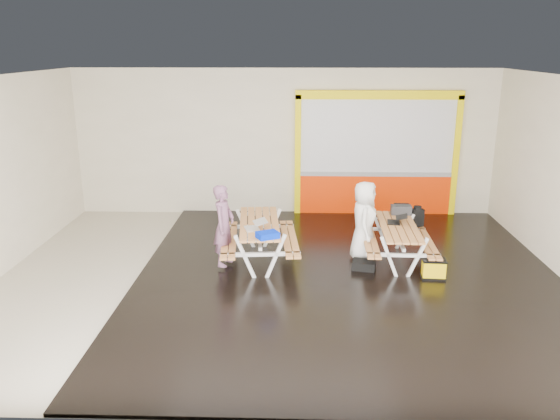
{
  "coord_description": "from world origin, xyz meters",
  "views": [
    {
      "loc": [
        0.32,
        -9.22,
        4.01
      ],
      "look_at": [
        0.0,
        0.9,
        1.0
      ],
      "focal_mm": 35.77,
      "sensor_mm": 36.0,
      "label": 1
    }
  ],
  "objects_px": {
    "backpack": "(417,216)",
    "blue_pouch": "(268,235)",
    "laptop_left": "(255,226)",
    "person_left": "(224,225)",
    "picnic_table_right": "(398,235)",
    "toolbox": "(401,210)",
    "fluke_bag": "(434,269)",
    "picnic_table_left": "(259,232)",
    "person_right": "(364,221)",
    "laptop_right": "(396,220)",
    "dark_case": "(364,265)"
  },
  "relations": [
    {
      "from": "dark_case",
      "to": "blue_pouch",
      "type": "bearing_deg",
      "value": -162.84
    },
    {
      "from": "picnic_table_left",
      "to": "picnic_table_right",
      "type": "distance_m",
      "value": 2.61
    },
    {
      "from": "person_right",
      "to": "laptop_left",
      "type": "relative_size",
      "value": 3.32
    },
    {
      "from": "person_right",
      "to": "blue_pouch",
      "type": "distance_m",
      "value": 2.08
    },
    {
      "from": "picnic_table_left",
      "to": "laptop_right",
      "type": "height_order",
      "value": "laptop_right"
    },
    {
      "from": "blue_pouch",
      "to": "person_left",
      "type": "bearing_deg",
      "value": 146.09
    },
    {
      "from": "picnic_table_left",
      "to": "fluke_bag",
      "type": "relative_size",
      "value": 5.12
    },
    {
      "from": "blue_pouch",
      "to": "backpack",
      "type": "relative_size",
      "value": 0.87
    },
    {
      "from": "person_left",
      "to": "fluke_bag",
      "type": "xyz_separation_m",
      "value": [
        3.74,
        -0.4,
        -0.64
      ]
    },
    {
      "from": "laptop_right",
      "to": "toolbox",
      "type": "xyz_separation_m",
      "value": [
        0.18,
        0.57,
        0.04
      ]
    },
    {
      "from": "picnic_table_left",
      "to": "toolbox",
      "type": "bearing_deg",
      "value": 16.08
    },
    {
      "from": "person_left",
      "to": "toolbox",
      "type": "distance_m",
      "value": 3.58
    },
    {
      "from": "backpack",
      "to": "blue_pouch",
      "type": "bearing_deg",
      "value": -149.07
    },
    {
      "from": "person_left",
      "to": "picnic_table_left",
      "type": "bearing_deg",
      "value": -48.01
    },
    {
      "from": "picnic_table_right",
      "to": "laptop_left",
      "type": "height_order",
      "value": "laptop_left"
    },
    {
      "from": "picnic_table_left",
      "to": "blue_pouch",
      "type": "xyz_separation_m",
      "value": [
        0.2,
        -0.88,
        0.25
      ]
    },
    {
      "from": "blue_pouch",
      "to": "toolbox",
      "type": "bearing_deg",
      "value": 33.11
    },
    {
      "from": "laptop_left",
      "to": "fluke_bag",
      "type": "bearing_deg",
      "value": -5.85
    },
    {
      "from": "backpack",
      "to": "fluke_bag",
      "type": "relative_size",
      "value": 0.97
    },
    {
      "from": "person_right",
      "to": "dark_case",
      "type": "relative_size",
      "value": 3.69
    },
    {
      "from": "dark_case",
      "to": "toolbox",
      "type": "bearing_deg",
      "value": 53.81
    },
    {
      "from": "person_right",
      "to": "laptop_right",
      "type": "xyz_separation_m",
      "value": [
        0.62,
        0.03,
        0.01
      ]
    },
    {
      "from": "blue_pouch",
      "to": "backpack",
      "type": "bearing_deg",
      "value": 30.93
    },
    {
      "from": "picnic_table_right",
      "to": "laptop_right",
      "type": "relative_size",
      "value": 4.73
    },
    {
      "from": "laptop_right",
      "to": "blue_pouch",
      "type": "xyz_separation_m",
      "value": [
        -2.39,
        -1.11,
        0.06
      ]
    },
    {
      "from": "toolbox",
      "to": "backpack",
      "type": "xyz_separation_m",
      "value": [
        0.34,
        0.07,
        -0.15
      ]
    },
    {
      "from": "laptop_left",
      "to": "toolbox",
      "type": "height_order",
      "value": "toolbox"
    },
    {
      "from": "picnic_table_left",
      "to": "person_left",
      "type": "height_order",
      "value": "person_left"
    },
    {
      "from": "laptop_left",
      "to": "blue_pouch",
      "type": "distance_m",
      "value": 0.54
    },
    {
      "from": "picnic_table_right",
      "to": "toolbox",
      "type": "xyz_separation_m",
      "value": [
        0.17,
        0.74,
        0.27
      ]
    },
    {
      "from": "picnic_table_left",
      "to": "backpack",
      "type": "height_order",
      "value": "backpack"
    },
    {
      "from": "person_left",
      "to": "backpack",
      "type": "distance_m",
      "value": 3.93
    },
    {
      "from": "blue_pouch",
      "to": "toolbox",
      "type": "xyz_separation_m",
      "value": [
        2.58,
        1.68,
        -0.02
      ]
    },
    {
      "from": "person_right",
      "to": "picnic_table_right",
      "type": "bearing_deg",
      "value": -95.34
    },
    {
      "from": "blue_pouch",
      "to": "dark_case",
      "type": "relative_size",
      "value": 0.86
    },
    {
      "from": "fluke_bag",
      "to": "person_left",
      "type": "bearing_deg",
      "value": 173.87
    },
    {
      "from": "picnic_table_left",
      "to": "person_right",
      "type": "height_order",
      "value": "person_right"
    },
    {
      "from": "person_left",
      "to": "dark_case",
      "type": "relative_size",
      "value": 3.6
    },
    {
      "from": "person_right",
      "to": "toolbox",
      "type": "height_order",
      "value": "person_right"
    },
    {
      "from": "picnic_table_right",
      "to": "laptop_left",
      "type": "relative_size",
      "value": 4.18
    },
    {
      "from": "person_right",
      "to": "laptop_left",
      "type": "xyz_separation_m",
      "value": [
        -2.03,
        -0.6,
        0.08
      ]
    },
    {
      "from": "laptop_left",
      "to": "picnic_table_right",
      "type": "bearing_deg",
      "value": 9.96
    },
    {
      "from": "backpack",
      "to": "fluke_bag",
      "type": "xyz_separation_m",
      "value": [
        -0.0,
        -1.6,
        -0.48
      ]
    },
    {
      "from": "toolbox",
      "to": "laptop_right",
      "type": "bearing_deg",
      "value": -107.93
    },
    {
      "from": "person_left",
      "to": "picnic_table_right",
      "type": "bearing_deg",
      "value": -68.72
    },
    {
      "from": "picnic_table_right",
      "to": "fluke_bag",
      "type": "bearing_deg",
      "value": -57.27
    },
    {
      "from": "laptop_left",
      "to": "fluke_bag",
      "type": "xyz_separation_m",
      "value": [
        3.17,
        -0.32,
        -0.66
      ]
    },
    {
      "from": "laptop_left",
      "to": "dark_case",
      "type": "height_order",
      "value": "laptop_left"
    },
    {
      "from": "toolbox",
      "to": "picnic_table_right",
      "type": "bearing_deg",
      "value": -102.94
    },
    {
      "from": "laptop_left",
      "to": "backpack",
      "type": "distance_m",
      "value": 3.42
    }
  ]
}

